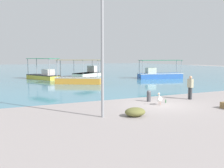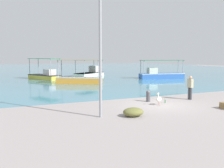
# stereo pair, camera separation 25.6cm
# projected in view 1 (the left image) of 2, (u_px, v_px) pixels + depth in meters

# --- Properties ---
(ground) EXTENTS (120.00, 120.00, 0.00)m
(ground) POSITION_uv_depth(u_px,v_px,m) (161.00, 105.00, 15.84)
(ground) COLOR gray
(harbor_water) EXTENTS (110.00, 90.00, 0.00)m
(harbor_water) POSITION_uv_depth(u_px,v_px,m) (40.00, 70.00, 59.07)
(harbor_water) COLOR teal
(harbor_water) RESTS_ON ground
(fishing_boat_far_right) EXTENTS (3.90, 5.32, 2.81)m
(fishing_boat_far_right) POSITION_uv_depth(u_px,v_px,m) (44.00, 75.00, 33.38)
(fishing_boat_far_right) COLOR gold
(fishing_boat_far_right) RESTS_ON harbor_water
(fishing_boat_center) EXTENTS (6.44, 3.03, 2.57)m
(fishing_boat_center) POSITION_uv_depth(u_px,v_px,m) (159.00, 74.00, 34.85)
(fishing_boat_center) COLOR #3162B5
(fishing_boat_center) RESTS_ON harbor_water
(fishing_boat_near_left) EXTENTS (5.18, 3.92, 2.70)m
(fishing_boat_near_left) POSITION_uv_depth(u_px,v_px,m) (79.00, 79.00, 28.09)
(fishing_boat_near_left) COLOR orange
(fishing_boat_near_left) RESTS_ON harbor_water
(fishing_boat_outer) EXTENTS (5.54, 4.74, 2.55)m
(fishing_boat_outer) POSITION_uv_depth(u_px,v_px,m) (89.00, 73.00, 38.90)
(fishing_boat_outer) COLOR white
(fishing_boat_outer) RESTS_ON harbor_water
(pelican) EXTENTS (0.71, 0.57, 0.80)m
(pelican) POSITION_uv_depth(u_px,v_px,m) (160.00, 99.00, 15.77)
(pelican) COLOR #E0997A
(pelican) RESTS_ON ground
(lamp_post) EXTENTS (0.28, 0.28, 6.57)m
(lamp_post) POSITION_uv_depth(u_px,v_px,m) (102.00, 44.00, 12.20)
(lamp_post) COLOR gray
(lamp_post) RESTS_ON ground
(mooring_bollard) EXTENTS (0.29, 0.29, 0.77)m
(mooring_bollard) POSITION_uv_depth(u_px,v_px,m) (149.00, 96.00, 16.94)
(mooring_bollard) COLOR #47474C
(mooring_bollard) RESTS_ON ground
(fisherman_standing) EXTENTS (0.24, 0.41, 1.69)m
(fisherman_standing) POSITION_uv_depth(u_px,v_px,m) (190.00, 87.00, 17.77)
(fisherman_standing) COLOR #3D3F43
(fisherman_standing) RESTS_ON ground
(net_pile) EXTENTS (1.09, 0.92, 0.45)m
(net_pile) POSITION_uv_depth(u_px,v_px,m) (135.00, 112.00, 12.76)
(net_pile) COLOR olive
(net_pile) RESTS_ON ground
(glass_bottle) EXTENTS (0.07, 0.07, 0.27)m
(glass_bottle) POSITION_uv_depth(u_px,v_px,m) (166.00, 101.00, 16.44)
(glass_bottle) COLOR #3F7F4C
(glass_bottle) RESTS_ON ground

